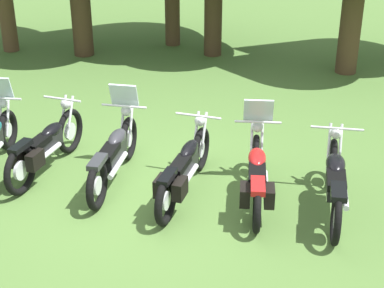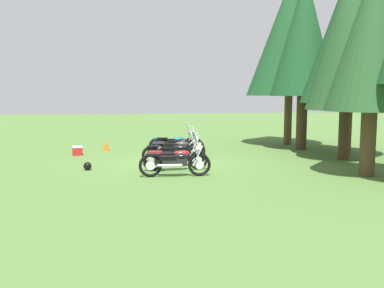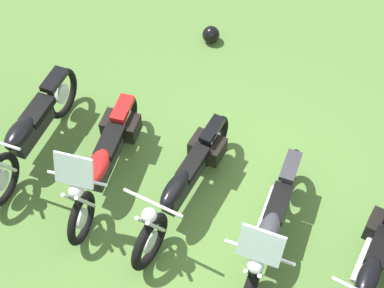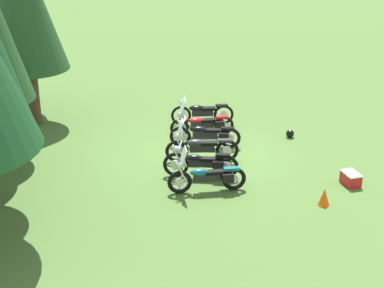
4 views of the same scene
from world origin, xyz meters
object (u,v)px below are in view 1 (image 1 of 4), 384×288
(motorcycle_1, at_px, (45,146))
(motorcycle_3, at_px, (184,169))
(motorcycle_4, at_px, (257,174))
(motorcycle_5, at_px, (335,181))
(motorcycle_2, at_px, (114,153))

(motorcycle_1, bearing_deg, motorcycle_3, -89.02)
(motorcycle_4, bearing_deg, motorcycle_5, -97.72)
(motorcycle_3, relative_size, motorcycle_4, 1.04)
(motorcycle_2, bearing_deg, motorcycle_1, 87.84)
(motorcycle_2, relative_size, motorcycle_5, 1.00)
(motorcycle_1, bearing_deg, motorcycle_5, -85.36)
(motorcycle_3, distance_m, motorcycle_4, 1.07)
(motorcycle_3, xyz_separation_m, motorcycle_5, (2.16, -0.10, 0.02))
(motorcycle_3, distance_m, motorcycle_5, 2.16)
(motorcycle_2, xyz_separation_m, motorcycle_4, (2.19, -0.32, -0.02))
(motorcycle_1, distance_m, motorcycle_2, 1.15)
(motorcycle_2, height_order, motorcycle_3, motorcycle_2)
(motorcycle_2, relative_size, motorcycle_3, 0.98)
(motorcycle_1, relative_size, motorcycle_3, 0.94)
(motorcycle_3, xyz_separation_m, motorcycle_4, (1.07, -0.01, 0.00))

